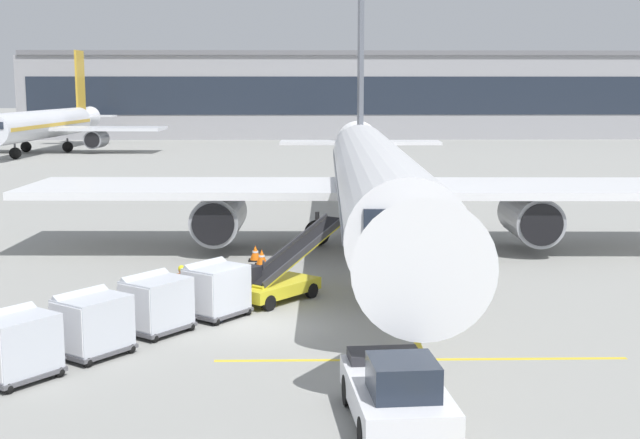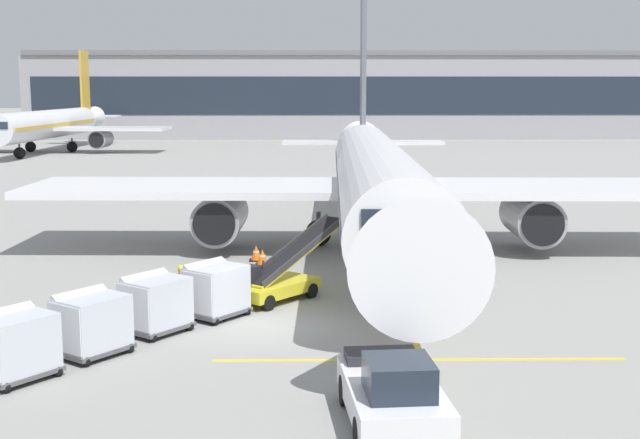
{
  "view_description": "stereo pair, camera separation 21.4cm",
  "coord_description": "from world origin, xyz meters",
  "px_view_note": "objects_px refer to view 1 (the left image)",
  "views": [
    {
      "loc": [
        1.07,
        -27.17,
        7.81
      ],
      "look_at": [
        1.74,
        5.02,
        2.8
      ],
      "focal_mm": 47.87,
      "sensor_mm": 36.0,
      "label": 1
    },
    {
      "loc": [
        1.29,
        -27.17,
        7.81
      ],
      "look_at": [
        1.74,
        5.02,
        2.8
      ],
      "focal_mm": 47.87,
      "sensor_mm": 36.0,
      "label": 2
    }
  ],
  "objects_px": {
    "baggage_cart_lead": "(215,289)",
    "ground_crew_by_carts": "(219,294)",
    "pushback_tug": "(397,392)",
    "safety_cone_engine_keepout": "(255,253)",
    "ground_crew_by_loader": "(208,288)",
    "ground_crew_marshaller": "(182,286)",
    "belt_loader": "(280,277)",
    "baggage_cart_second": "(156,303)",
    "parked_airplane": "(374,178)",
    "safety_cone_wingtip": "(262,257)",
    "baggage_cart_third": "(92,323)",
    "distant_airplane": "(44,125)",
    "baggage_cart_fourth": "(16,344)"
  },
  "relations": [
    {
      "from": "safety_cone_engine_keepout",
      "to": "baggage_cart_second",
      "type": "bearing_deg",
      "value": -102.56
    },
    {
      "from": "baggage_cart_fourth",
      "to": "ground_crew_marshaller",
      "type": "xyz_separation_m",
      "value": [
        3.51,
        6.65,
        -0.0
      ]
    },
    {
      "from": "pushback_tug",
      "to": "distant_airplane",
      "type": "bearing_deg",
      "value": 111.45
    },
    {
      "from": "ground_crew_marshaller",
      "to": "belt_loader",
      "type": "bearing_deg",
      "value": 31.39
    },
    {
      "from": "parked_airplane",
      "to": "ground_crew_marshaller",
      "type": "distance_m",
      "value": 14.4
    },
    {
      "from": "baggage_cart_lead",
      "to": "baggage_cart_third",
      "type": "distance_m",
      "value": 5.27
    },
    {
      "from": "safety_cone_engine_keepout",
      "to": "distant_airplane",
      "type": "distance_m",
      "value": 71.59
    },
    {
      "from": "belt_loader",
      "to": "ground_crew_marshaller",
      "type": "xyz_separation_m",
      "value": [
        -3.34,
        -2.04,
        0.16
      ]
    },
    {
      "from": "safety_cone_wingtip",
      "to": "baggage_cart_third",
      "type": "bearing_deg",
      "value": -108.81
    },
    {
      "from": "pushback_tug",
      "to": "ground_crew_by_loader",
      "type": "distance_m",
      "value": 11.13
    },
    {
      "from": "baggage_cart_lead",
      "to": "safety_cone_wingtip",
      "type": "bearing_deg",
      "value": 82.26
    },
    {
      "from": "ground_crew_by_loader",
      "to": "ground_crew_marshaller",
      "type": "bearing_deg",
      "value": 161.49
    },
    {
      "from": "ground_crew_by_loader",
      "to": "safety_cone_wingtip",
      "type": "distance_m",
      "value": 8.69
    },
    {
      "from": "pushback_tug",
      "to": "belt_loader",
      "type": "bearing_deg",
      "value": 104.04
    },
    {
      "from": "parked_airplane",
      "to": "safety_cone_wingtip",
      "type": "relative_size",
      "value": 60.42
    },
    {
      "from": "baggage_cart_lead",
      "to": "pushback_tug",
      "type": "height_order",
      "value": "baggage_cart_lead"
    },
    {
      "from": "baggage_cart_fourth",
      "to": "ground_crew_by_carts",
      "type": "xyz_separation_m",
      "value": [
        4.91,
        5.56,
        -0.0
      ]
    },
    {
      "from": "ground_crew_marshaller",
      "to": "baggage_cart_fourth",
      "type": "bearing_deg",
      "value": -117.86
    },
    {
      "from": "ground_crew_by_loader",
      "to": "ground_crew_marshaller",
      "type": "height_order",
      "value": "same"
    },
    {
      "from": "baggage_cart_second",
      "to": "baggage_cart_fourth",
      "type": "bearing_deg",
      "value": -124.21
    },
    {
      "from": "belt_loader",
      "to": "baggage_cart_second",
      "type": "height_order",
      "value": "belt_loader"
    },
    {
      "from": "baggage_cart_second",
      "to": "ground_crew_by_loader",
      "type": "height_order",
      "value": "baggage_cart_second"
    },
    {
      "from": "safety_cone_engine_keepout",
      "to": "baggage_cart_lead",
      "type": "bearing_deg",
      "value": -94.97
    },
    {
      "from": "baggage_cart_second",
      "to": "pushback_tug",
      "type": "height_order",
      "value": "baggage_cart_second"
    },
    {
      "from": "baggage_cart_fourth",
      "to": "ground_crew_by_loader",
      "type": "distance_m",
      "value": 7.74
    },
    {
      "from": "parked_airplane",
      "to": "belt_loader",
      "type": "height_order",
      "value": "parked_airplane"
    },
    {
      "from": "ground_crew_marshaller",
      "to": "baggage_cart_second",
      "type": "bearing_deg",
      "value": -103.08
    },
    {
      "from": "belt_loader",
      "to": "baggage_cart_second",
      "type": "bearing_deg",
      "value": -132.04
    },
    {
      "from": "baggage_cart_fourth",
      "to": "ground_crew_by_carts",
      "type": "height_order",
      "value": "baggage_cart_fourth"
    },
    {
      "from": "baggage_cart_lead",
      "to": "ground_crew_by_carts",
      "type": "distance_m",
      "value": 0.73
    },
    {
      "from": "baggage_cart_fourth",
      "to": "distant_airplane",
      "type": "distance_m",
      "value": 84.62
    },
    {
      "from": "baggage_cart_second",
      "to": "ground_crew_marshaller",
      "type": "relative_size",
      "value": 1.52
    },
    {
      "from": "belt_loader",
      "to": "ground_crew_by_carts",
      "type": "relative_size",
      "value": 2.82
    },
    {
      "from": "parked_airplane",
      "to": "baggage_cart_lead",
      "type": "xyz_separation_m",
      "value": [
        -6.44,
        -12.33,
        -2.46
      ]
    },
    {
      "from": "parked_airplane",
      "to": "safety_cone_engine_keepout",
      "type": "distance_m",
      "value": 6.97
    },
    {
      "from": "baggage_cart_third",
      "to": "pushback_tug",
      "type": "distance_m",
      "value": 9.97
    },
    {
      "from": "safety_cone_wingtip",
      "to": "parked_airplane",
      "type": "bearing_deg",
      "value": 35.18
    },
    {
      "from": "pushback_tug",
      "to": "ground_crew_marshaller",
      "type": "relative_size",
      "value": 2.61
    },
    {
      "from": "baggage_cart_lead",
      "to": "safety_cone_engine_keepout",
      "type": "xyz_separation_m",
      "value": [
        0.83,
        9.6,
        -0.65
      ]
    },
    {
      "from": "baggage_cart_second",
      "to": "ground_crew_by_carts",
      "type": "bearing_deg",
      "value": 31.24
    },
    {
      "from": "baggage_cart_lead",
      "to": "safety_cone_engine_keepout",
      "type": "relative_size",
      "value": 3.74
    },
    {
      "from": "baggage_cart_second",
      "to": "distant_airplane",
      "type": "xyz_separation_m",
      "value": [
        -26.38,
        76.89,
        2.33
      ]
    },
    {
      "from": "parked_airplane",
      "to": "distant_airplane",
      "type": "height_order",
      "value": "parked_airplane"
    },
    {
      "from": "baggage_cart_second",
      "to": "baggage_cart_third",
      "type": "distance_m",
      "value": 2.75
    },
    {
      "from": "ground_crew_marshaller",
      "to": "safety_cone_wingtip",
      "type": "distance_m",
      "value": 8.59
    },
    {
      "from": "baggage_cart_second",
      "to": "ground_crew_by_loader",
      "type": "distance_m",
      "value": 2.42
    },
    {
      "from": "baggage_cart_fourth",
      "to": "safety_cone_engine_keepout",
      "type": "relative_size",
      "value": 3.74
    },
    {
      "from": "ground_crew_by_loader",
      "to": "ground_crew_marshaller",
      "type": "xyz_separation_m",
      "value": [
        -0.92,
        0.31,
        0.0
      ]
    },
    {
      "from": "baggage_cart_lead",
      "to": "ground_crew_marshaller",
      "type": "distance_m",
      "value": 1.26
    },
    {
      "from": "baggage_cart_third",
      "to": "ground_crew_marshaller",
      "type": "xyz_separation_m",
      "value": [
        1.99,
        4.57,
        -0.0
      ]
    }
  ]
}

